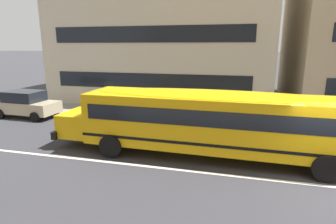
# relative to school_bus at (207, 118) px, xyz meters

# --- Properties ---
(ground_plane) EXTENTS (400.00, 400.00, 0.00)m
(ground_plane) POSITION_rel_school_bus_xyz_m (4.08, -1.57, -1.58)
(ground_plane) COLOR #38383D
(sidewalk_far) EXTENTS (120.00, 3.00, 0.01)m
(sidewalk_far) POSITION_rel_school_bus_xyz_m (4.08, 6.36, -1.58)
(sidewalk_far) COLOR gray
(sidewalk_far) RESTS_ON ground_plane
(lane_centreline) EXTENTS (110.00, 0.16, 0.01)m
(lane_centreline) POSITION_rel_school_bus_xyz_m (4.08, -1.57, -1.58)
(lane_centreline) COLOR silver
(lane_centreline) RESTS_ON ground_plane
(school_bus) EXTENTS (11.97, 2.98, 2.67)m
(school_bus) POSITION_rel_school_bus_xyz_m (0.00, 0.00, 0.00)
(school_bus) COLOR yellow
(school_bus) RESTS_ON ground_plane
(parked_car_beige_far_corner) EXTENTS (3.98, 2.04, 1.64)m
(parked_car_beige_far_corner) POSITION_rel_school_bus_xyz_m (-11.58, 3.53, -0.74)
(parked_car_beige_far_corner) COLOR #C1B28E
(parked_car_beige_far_corner) RESTS_ON ground_plane
(apartment_block_far_left) EXTENTS (16.84, 11.54, 13.30)m
(apartment_block_far_left) POSITION_rel_school_bus_xyz_m (-5.00, 13.60, 5.07)
(apartment_block_far_left) COLOR beige
(apartment_block_far_left) RESTS_ON ground_plane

